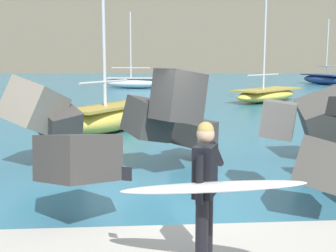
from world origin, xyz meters
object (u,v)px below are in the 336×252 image
Objects in this scene: boat_mid_left at (111,116)px; boat_far_centre at (323,79)px; surfer_with_board at (205,187)px; boat_near_right at (267,94)px; boat_near_centre at (136,82)px.

boat_mid_left reaches higher than boat_far_centre.
boat_far_centre is at bearing 64.97° from surfer_with_board.
boat_near_right is 1.17× the size of boat_far_centre.
boat_mid_left reaches higher than surfer_with_board.
boat_near_centre is 0.82× the size of boat_mid_left.
boat_near_right is (8.30, -13.67, -0.07)m from boat_near_centre.
boat_near_centre is (-0.74, 36.37, -0.73)m from surfer_with_board.
boat_mid_left is at bearing 98.26° from surfer_with_board.
boat_near_centre is at bearing 91.16° from surfer_with_board.
surfer_with_board is at bearing -115.03° from boat_far_centre.
boat_near_right is at bearing -122.29° from boat_far_centre.
boat_near_centre is 15.99m from boat_near_right.
surfer_with_board is at bearing -81.74° from boat_mid_left.
boat_near_right is 14.33m from boat_mid_left.
boat_near_right is 21.78m from boat_far_centre.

